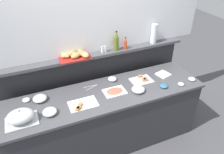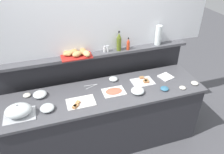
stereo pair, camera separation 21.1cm
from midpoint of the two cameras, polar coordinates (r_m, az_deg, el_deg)
ground_plane at (r=3.83m, az=-2.57°, el=-9.74°), size 12.00×12.00×0.00m
buffet_counter at (r=3.10m, az=0.27°, el=-10.79°), size 2.59×0.70×0.90m
back_ledge_unit at (r=3.36m, az=-2.50°, el=-2.35°), size 2.75×0.22×1.25m
upper_wall_panel at (r=2.84m, az=-3.28°, el=19.23°), size 3.35×0.08×1.35m
sandwich_platter_front at (r=3.04m, az=10.04°, el=-1.17°), size 0.29×0.21×0.04m
sandwich_platter_rear at (r=2.65m, az=-6.02°, el=-6.70°), size 0.34×0.22×0.04m
cold_cuts_platter at (r=2.81m, az=2.62°, el=-3.82°), size 0.28×0.20×0.02m
serving_cloche at (r=2.60m, az=-20.92°, el=-8.29°), size 0.34×0.24×0.17m
glass_bowl_large at (r=2.84m, az=-16.13°, el=-4.43°), size 0.17×0.17×0.07m
glass_bowl_medium at (r=2.82m, az=8.77°, el=-3.62°), size 0.17×0.17×0.07m
glass_bowl_small at (r=2.61m, az=-14.17°, el=-7.87°), size 0.16×0.16×0.06m
glass_bowl_extra at (r=3.03m, az=2.34°, el=-0.58°), size 0.12×0.12×0.05m
condiment_bowl_dark at (r=2.95m, az=15.44°, el=-2.94°), size 0.11×0.11×0.04m
condiment_bowl_cream at (r=3.19m, az=22.39°, el=-1.52°), size 0.10×0.10×0.03m
condiment_bowl_teal at (r=3.05m, az=19.70°, el=-2.65°), size 0.08×0.08×0.03m
condiment_bowl_red at (r=2.90m, az=-19.23°, el=-4.50°), size 0.09×0.09×0.03m
serving_tongs at (r=2.92m, az=-3.26°, el=-2.35°), size 0.19×0.08×0.01m
napkin_stack at (r=3.21m, az=15.59°, el=-0.00°), size 0.21×0.21×0.02m
hot_sauce_bottle at (r=3.08m, az=6.19°, el=8.33°), size 0.04×0.04×0.18m
olive_oil_bottle at (r=3.03m, az=3.83°, el=8.99°), size 0.06×0.06×0.28m
salt_shaker at (r=3.01m, az=0.06°, el=7.19°), size 0.03×0.03×0.09m
pepper_shaker at (r=3.02m, az=0.86°, el=7.30°), size 0.03×0.03×0.09m
bread_basket at (r=2.93m, az=-7.11°, el=6.06°), size 0.40×0.30×0.08m
water_carafe at (r=3.28m, az=13.72°, el=10.42°), size 0.09×0.09×0.28m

